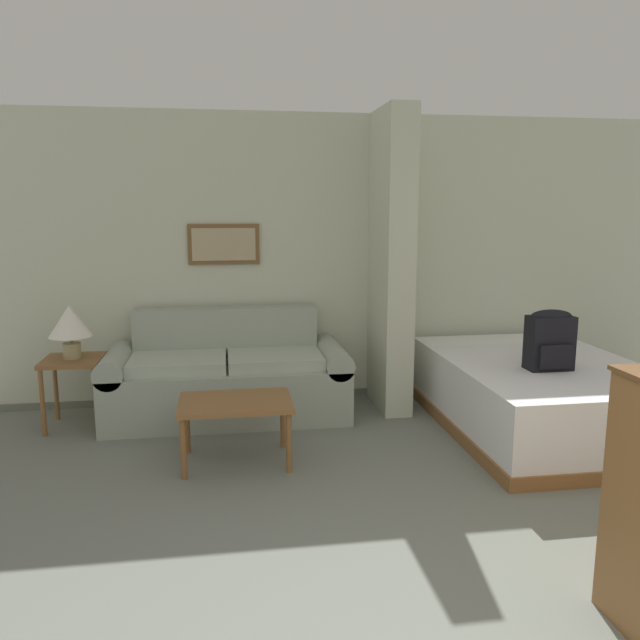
{
  "coord_description": "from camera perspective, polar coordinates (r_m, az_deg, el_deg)",
  "views": [
    {
      "loc": [
        -1.06,
        -1.41,
        1.78
      ],
      "look_at": [
        -0.46,
        2.54,
        1.05
      ],
      "focal_mm": 35.0,
      "sensor_mm": 36.0,
      "label": 1
    }
  ],
  "objects": [
    {
      "name": "bed",
      "position": [
        5.38,
        19.26,
        -6.38
      ],
      "size": [
        1.5,
        2.16,
        0.57
      ],
      "color": "brown",
      "rests_on": "ground_plane"
    },
    {
      "name": "couch",
      "position": [
        5.42,
        -8.45,
        -5.28
      ],
      "size": [
        2.05,
        0.84,
        0.9
      ],
      "color": "#99A393",
      "rests_on": "ground_plane"
    },
    {
      "name": "wall_back",
      "position": [
        5.82,
        1.78,
        5.55
      ],
      "size": [
        6.29,
        0.16,
        2.6
      ],
      "color": "beige",
      "rests_on": "ground_plane"
    },
    {
      "name": "side_table",
      "position": [
        5.45,
        -21.62,
        -4.24
      ],
      "size": [
        0.46,
        0.46,
        0.57
      ],
      "color": "brown",
      "rests_on": "ground_plane"
    },
    {
      "name": "coffee_table",
      "position": [
        4.42,
        -7.73,
        -7.93
      ],
      "size": [
        0.78,
        0.53,
        0.45
      ],
      "color": "brown",
      "rests_on": "ground_plane"
    },
    {
      "name": "table_lamp",
      "position": [
        5.37,
        -21.89,
        -0.29
      ],
      "size": [
        0.34,
        0.34,
        0.43
      ],
      "color": "tan",
      "rests_on": "side_table"
    },
    {
      "name": "backpack",
      "position": [
        4.99,
        20.29,
        -1.63
      ],
      "size": [
        0.34,
        0.2,
        0.46
      ],
      "color": "black",
      "rests_on": "bed"
    },
    {
      "name": "wall_partition_pillar",
      "position": [
        5.5,
        6.51,
        5.26
      ],
      "size": [
        0.24,
        0.72,
        2.6
      ],
      "color": "beige",
      "rests_on": "ground_plane"
    }
  ]
}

